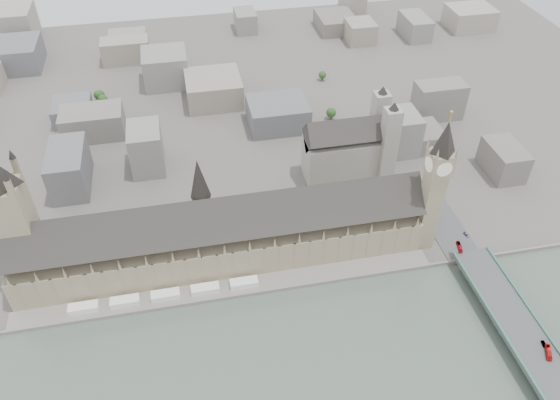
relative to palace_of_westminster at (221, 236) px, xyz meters
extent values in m
plane|color=#595651|center=(0.00, -19.70, -22.71)|extent=(900.00, 900.00, 0.00)
cube|color=slate|center=(0.00, -34.70, -21.21)|extent=(600.00, 1.50, 3.00)
cube|color=slate|center=(0.00, -27.20, -21.71)|extent=(270.00, 15.00, 2.00)
cube|color=white|center=(-90.00, -26.70, -18.71)|extent=(18.00, 7.00, 4.00)
cube|color=white|center=(-65.00, -26.70, -18.71)|extent=(18.00, 7.00, 4.00)
cube|color=white|center=(-40.00, -26.70, -18.71)|extent=(18.00, 7.00, 4.00)
cube|color=white|center=(-15.00, -26.70, -18.71)|extent=(18.00, 7.00, 4.00)
cube|color=white|center=(10.00, -26.70, -18.71)|extent=(18.00, 7.00, 4.00)
cube|color=#9C8C6A|center=(0.00, 0.30, -10.21)|extent=(265.00, 40.00, 25.00)
cube|color=#282624|center=(0.00, 0.30, 12.37)|extent=(265.00, 40.73, 40.73)
cube|color=#9C8C6A|center=(138.00, -11.70, 8.29)|extent=(12.00, 12.00, 62.00)
cube|color=gray|center=(138.00, -11.70, 47.29)|extent=(14.00, 14.00, 16.00)
cylinder|color=white|center=(145.20, -11.70, 47.29)|extent=(0.60, 10.00, 10.00)
cylinder|color=white|center=(130.80, -11.70, 47.29)|extent=(0.60, 10.00, 10.00)
cylinder|color=white|center=(138.00, -4.50, 47.29)|extent=(10.00, 0.60, 10.00)
cylinder|color=white|center=(138.00, -18.90, 47.29)|extent=(10.00, 0.60, 10.00)
cone|color=black|center=(138.00, -11.70, 66.29)|extent=(17.00, 17.00, 22.00)
cylinder|color=gold|center=(138.00, -11.70, 80.29)|extent=(1.00, 1.00, 6.00)
sphere|color=gold|center=(138.00, -11.70, 83.79)|extent=(2.00, 2.00, 2.00)
cone|color=gray|center=(144.50, -5.20, 59.29)|extent=(2.40, 2.40, 8.00)
cone|color=gray|center=(131.50, -5.20, 59.29)|extent=(2.40, 2.40, 8.00)
cone|color=gray|center=(144.50, -18.20, 59.29)|extent=(2.40, 2.40, 8.00)
cone|color=gray|center=(131.50, -18.20, 59.29)|extent=(2.40, 2.40, 8.00)
cube|color=#9C8C6A|center=(-122.00, 6.30, 17.29)|extent=(23.00, 23.00, 80.00)
cylinder|color=gray|center=(-10.00, 6.30, 20.29)|extent=(12.00, 12.00, 20.00)
cone|color=black|center=(-10.00, 6.30, 44.29)|extent=(13.00, 13.00, 28.00)
cube|color=#474749|center=(162.00, -107.20, -17.58)|extent=(25.00, 325.00, 10.25)
cube|color=#A39F93|center=(105.00, 75.30, -5.71)|extent=(60.00, 28.00, 34.00)
cube|color=#282624|center=(105.00, 75.30, 16.29)|extent=(60.00, 28.28, 28.28)
cube|color=#A39F93|center=(137.00, 87.30, 9.29)|extent=(12.00, 12.00, 64.00)
cube|color=#A39F93|center=(137.00, 63.30, 9.29)|extent=(12.00, 12.00, 64.00)
imported|color=red|center=(155.26, -31.05, -11.09)|extent=(4.39, 10.10, 2.74)
imported|color=red|center=(167.26, -117.12, -11.01)|extent=(6.52, 10.43, 2.89)
imported|color=gray|center=(168.24, -111.21, -11.71)|extent=(2.32, 4.70, 1.48)
imported|color=gray|center=(165.49, -20.74, -11.68)|extent=(2.99, 5.62, 1.55)
camera|label=1|loc=(-13.69, -258.56, 249.58)|focal=35.00mm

